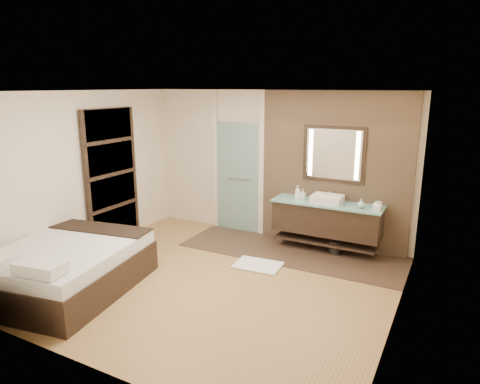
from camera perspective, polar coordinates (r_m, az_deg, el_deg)
The scene contains 15 objects.
floor at distance 6.38m, azimuth -3.67°, elevation -11.78°, with size 5.00×5.00×0.00m, color olive.
tile_strip at distance 7.46m, azimuth 6.82°, elevation -7.87°, with size 3.80×1.30×0.01m, color #3B2F20.
stone_wall at distance 7.49m, azimuth 12.38°, elevation 2.73°, with size 2.60×0.08×2.70m, color #A07B5B.
vanity at distance 7.40m, azimuth 11.45°, elevation -3.51°, with size 1.85×0.55×0.88m.
mirror_unit at distance 7.39m, azimuth 12.39°, elevation 4.94°, with size 1.06×0.04×0.96m.
frosted_door at distance 8.19m, azimuth -0.26°, elevation 2.55°, with size 1.10×0.12×2.70m.
shoji_partition at distance 7.89m, azimuth -16.71°, elevation 1.99°, with size 0.06×1.20×2.40m.
bed at distance 6.46m, azimuth -22.11°, elevation -9.31°, with size 1.97×2.31×0.80m.
bath_mat at distance 6.86m, azimuth 2.40°, elevation -9.70°, with size 0.72×0.50×0.02m, color white.
waste_bin at distance 7.44m, azimuth 12.56°, elevation -7.23°, with size 0.19×0.19×0.24m, color black.
tissue_box at distance 7.03m, azimuth 17.73°, elevation -2.00°, with size 0.12×0.12×0.10m, color white.
soap_bottle_a at distance 7.42m, azimuth 7.69°, elevation -0.06°, with size 0.09×0.09×0.24m, color white.
soap_bottle_b at distance 7.42m, azimuth 8.36°, elevation -0.31°, with size 0.08×0.08×0.18m, color #B2B2B2.
soap_bottle_c at distance 7.11m, azimuth 15.84°, elevation -1.49°, with size 0.11×0.11×0.15m, color #A1CBC9.
cup at distance 7.20m, azimuth 17.92°, elevation -1.64°, with size 0.13×0.13×0.10m, color silver.
Camera 1 is at (3.02, -4.88, 2.78)m, focal length 32.00 mm.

